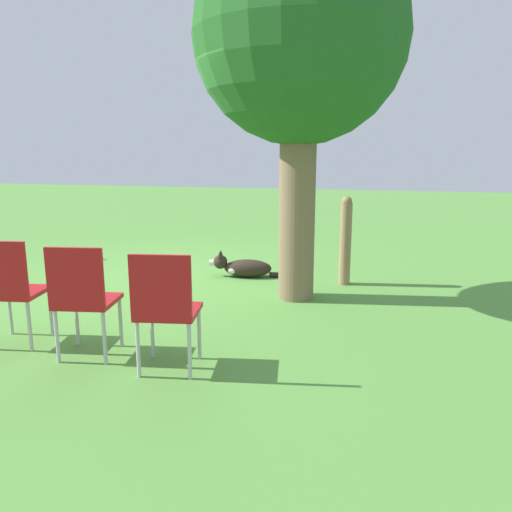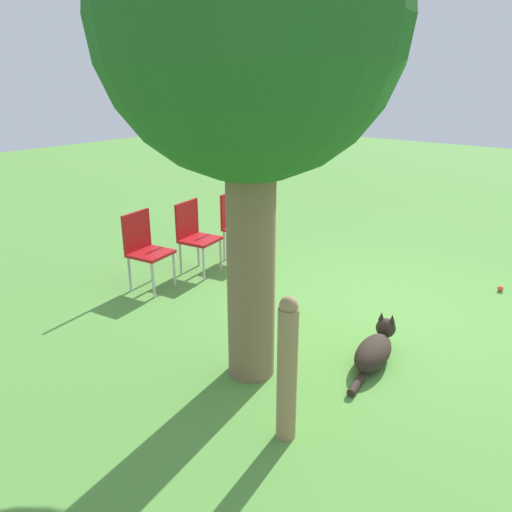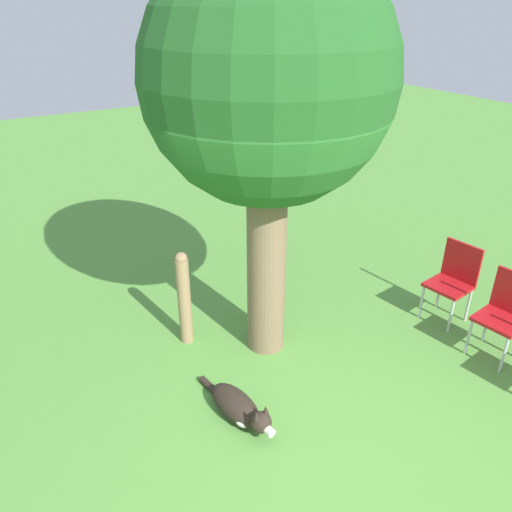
{
  "view_description": "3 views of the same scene",
  "coord_description": "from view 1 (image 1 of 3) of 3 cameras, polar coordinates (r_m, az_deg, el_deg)",
  "views": [
    {
      "loc": [
        5.68,
        2.26,
        1.64
      ],
      "look_at": [
        -0.44,
        0.85,
        0.29
      ],
      "focal_mm": 35.0,
      "sensor_mm": 36.0,
      "label": 1
    },
    {
      "loc": [
        -2.0,
        4.39,
        2.42
      ],
      "look_at": [
        0.35,
        1.39,
        1.03
      ],
      "focal_mm": 35.0,
      "sensor_mm": 36.0,
      "label": 2
    },
    {
      "loc": [
        -2.0,
        -2.24,
        3.38
      ],
      "look_at": [
        0.2,
        1.46,
        1.13
      ],
      "focal_mm": 35.0,
      "sensor_mm": 36.0,
      "label": 3
    }
  ],
  "objects": [
    {
      "name": "ground_plane",
      "position": [
        6.33,
        -8.38,
        -2.99
      ],
      "size": [
        30.0,
        30.0,
        0.0
      ],
      "primitive_type": "plane",
      "color": "#56933D"
    },
    {
      "name": "oak_tree",
      "position": [
        5.52,
        5.06,
        23.34
      ],
      "size": [
        2.2,
        2.2,
        3.86
      ],
      "color": "#7A6047",
      "rests_on": "ground_plane"
    },
    {
      "name": "dog",
      "position": [
        6.51,
        -1.47,
        -1.33
      ],
      "size": [
        0.36,
        1.07,
        0.35
      ],
      "rotation": [
        0.0,
        0.0,
        4.85
      ],
      "color": "#2D231C",
      "rests_on": "ground_plane"
    },
    {
      "name": "fence_post",
      "position": [
        6.17,
        10.19,
        1.78
      ],
      "size": [
        0.14,
        0.14,
        1.09
      ],
      "color": "#937551",
      "rests_on": "ground_plane"
    },
    {
      "name": "red_chair_0",
      "position": [
        4.61,
        -26.3,
        -3.03
      ],
      "size": [
        0.48,
        0.5,
        0.93
      ],
      "rotation": [
        0.0,
        0.0,
        3.29
      ],
      "color": "#B21419",
      "rests_on": "ground_plane"
    },
    {
      "name": "red_chair_1",
      "position": [
        4.12,
        -19.2,
        -4.15
      ],
      "size": [
        0.48,
        0.5,
        0.93
      ],
      "rotation": [
        0.0,
        0.0,
        3.29
      ],
      "color": "#B21419",
      "rests_on": "ground_plane"
    },
    {
      "name": "red_chair_2",
      "position": [
        3.71,
        -10.32,
        -5.45
      ],
      "size": [
        0.48,
        0.5,
        0.93
      ],
      "rotation": [
        0.0,
        0.0,
        3.29
      ],
      "color": "#B21419",
      "rests_on": "ground_plane"
    },
    {
      "name": "tennis_ball",
      "position": [
        7.87,
        -17.3,
        -0.17
      ],
      "size": [
        0.07,
        0.07,
        0.07
      ],
      "color": "#E54C33",
      "rests_on": "ground_plane"
    }
  ]
}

